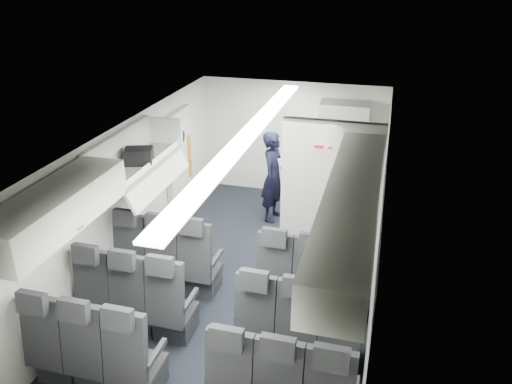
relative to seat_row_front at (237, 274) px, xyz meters
The scene contains 14 objects.
cabin_shell 0.90m from the seat_row_front, 90.00° to the left, with size 3.41×6.01×2.16m.
seat_row_front is the anchor object (origin of this frame).
seat_row_mid 0.90m from the seat_row_front, 90.00° to the right, with size 3.33×0.56×1.24m.
seat_row_rear 1.80m from the seat_row_front, 90.00° to the right, with size 3.33×0.56×1.24m.
overhead_bin_left_rear 2.50m from the seat_row_front, 133.68° to the right, with size 0.53×1.80×0.40m.
overhead_bin_left_front_open 1.98m from the seat_row_front, 168.87° to the left, with size 0.64×1.70×0.72m.
overhead_bin_right_rear 2.50m from the seat_row_front, 46.32° to the right, with size 0.53×1.80×0.40m.
overhead_bin_right_front 2.04m from the seat_row_front, 11.46° to the left, with size 0.53×1.70×0.40m.
bulkhead_partition 1.79m from the seat_row_front, 53.69° to the left, with size 1.40×0.15×2.13m.
galley_unit 3.43m from the seat_row_front, 73.72° to the left, with size 0.85×0.52×1.90m.
boarding_door 2.71m from the seat_row_front, 128.16° to the left, with size 0.12×1.27×1.86m.
flight_attendant 2.40m from the seat_row_front, 91.93° to the left, with size 0.57×0.38×1.57m, color black.
carry_on_bag 1.98m from the seat_row_front, 168.36° to the left, with size 0.35×0.25×0.21m, color black.
papers 2.42m from the seat_row_front, 87.27° to the left, with size 0.20×0.02×0.14m, color white.
Camera 1 is at (1.63, -5.69, 4.06)m, focal length 35.00 mm.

